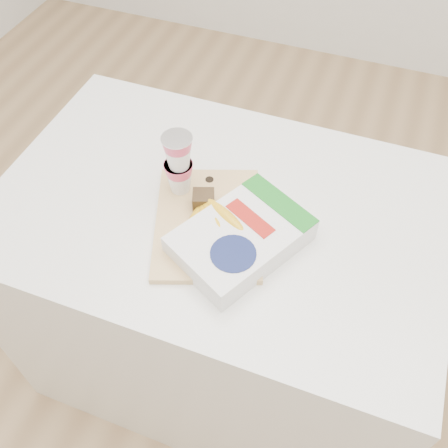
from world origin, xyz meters
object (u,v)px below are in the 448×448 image
bananas (208,219)px  yogurt_stack (178,163)px  cereal_box (241,238)px  table (220,294)px  cutting_board (208,222)px

bananas → yogurt_stack: bearing=141.4°
yogurt_stack → cereal_box: bearing=-28.0°
table → cereal_box: bearing=-47.2°
yogurt_stack → bananas: bearing=-38.6°
cutting_board → cereal_box: 0.10m
bananas → cereal_box: bananas is taller
yogurt_stack → cereal_box: 0.22m
cutting_board → yogurt_stack: 0.15m
bananas → yogurt_stack: yogurt_stack is taller
table → cutting_board: size_ratio=3.35×
bananas → cereal_box: 0.08m
table → cutting_board: cutting_board is taller
cutting_board → yogurt_stack: yogurt_stack is taller
table → cutting_board: bearing=-91.8°
cutting_board → yogurt_stack: (-0.09, 0.07, 0.09)m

